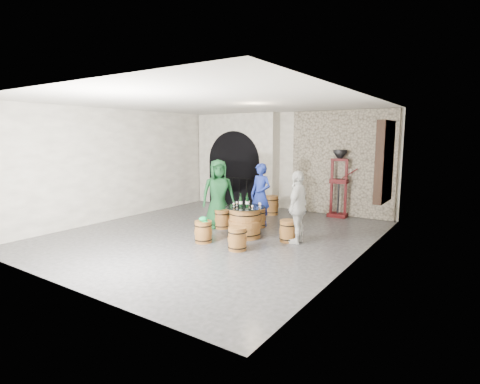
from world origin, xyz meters
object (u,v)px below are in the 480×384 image
Objects in this scene: barrel_stool_far at (258,218)px; person_blue at (261,195)px; person_green at (218,194)px; wine_bottle_center at (247,201)px; barrel_table at (245,222)px; barrel_stool_near_left at (203,232)px; corking_press at (339,178)px; side_barrel at (272,205)px; barrel_stool_left at (222,219)px; wine_bottle_right at (247,201)px; person_white at (298,207)px; barrel_stool_near_right at (237,239)px; barrel_stool_right at (288,231)px; wine_bottle_left at (241,201)px.

barrel_stool_far is 0.64m from person_blue.
person_green reaches higher than barrel_stool_far.
person_green is at bearing 159.34° from wine_bottle_center.
barrel_table is 1.93× the size of barrel_stool_near_left.
corking_press is at bearing 73.03° from barrel_table.
barrel_stool_left is at bearing -95.82° from side_barrel.
wine_bottle_right is 2.75m from side_barrel.
person_white reaches higher than barrel_stool_far.
person_blue is (0.84, 0.78, -0.06)m from person_green.
barrel_stool_left is 0.28× the size of person_green.
side_barrel reaches higher than barrel_stool_left.
barrel_stool_near_left is 1.31m from wine_bottle_right.
person_blue reaches higher than barrel_stool_near_right.
person_green reaches higher than side_barrel.
barrel_table is at bearing -111.70° from corking_press.
corking_press is (-0.18, 3.23, 0.34)m from person_white.
barrel_stool_near_left is (-1.59, -1.15, 0.00)m from barrel_stool_right.
wine_bottle_left is (-0.52, 0.91, 0.63)m from barrel_stool_near_right.
barrel_stool_left and barrel_stool_right have the same top height.
barrel_stool_left is 1.00× the size of barrel_stool_far.
barrel_stool_right is (2.03, -0.16, 0.00)m from barrel_stool_left.
wine_bottle_left is at bearing -26.86° from barrel_stool_left.
side_barrel is at bearing 108.14° from barrel_stool_near_right.
person_blue is at bearing 108.55° from barrel_stool_near_right.
wine_bottle_center is at bearing -20.47° from barrel_stool_left.
barrel_stool_near_right is 1.55× the size of wine_bottle_right.
barrel_stool_left is 0.30× the size of person_white.
person_green reaches higher than person_blue.
wine_bottle_right is (-0.06, 0.09, 0.00)m from wine_bottle_center.
barrel_stool_left is 1.00× the size of barrel_stool_near_left.
corking_press is (0.63, 4.48, 0.93)m from barrel_stool_near_right.
barrel_stool_left is at bearing 175.38° from barrel_stool_right.
wine_bottle_left is (-1.33, -0.34, 0.05)m from person_white.
barrel_stool_right is 1.55× the size of wine_bottle_left.
corking_press reaches higher than barrel_table.
barrel_stool_near_right is at bearing -91.07° from person_green.
person_white reaches higher than side_barrel.
side_barrel reaches higher than barrel_stool_right.
barrel_stool_near_left is at bearing -98.53° from barrel_stool_far.
person_green is 1.19m from wine_bottle_left.
barrel_stool_right is 2.30m from person_green.
barrel_stool_near_left is at bearing -123.35° from wine_bottle_center.
wine_bottle_left and wine_bottle_center have the same top height.
person_white is 3.17m from side_barrel.
barrel_stool_left is 1.19m from wine_bottle_left.
barrel_stool_near_left is at bearing -114.82° from corking_press.
barrel_table is 0.57× the size of person_blue.
barrel_stool_far is at bearing 106.98° from wine_bottle_center.
wine_bottle_left is at bearing -165.37° from barrel_stool_right.
barrel_stool_left is at bearing 159.53° from wine_bottle_center.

